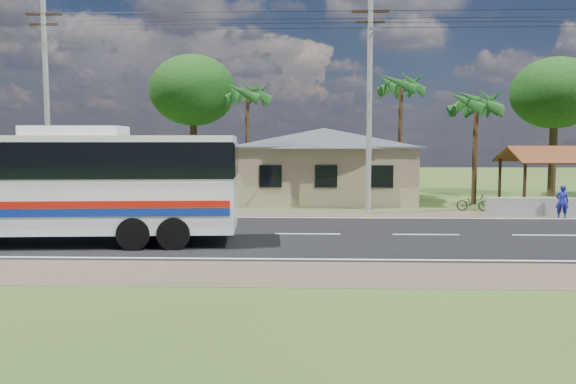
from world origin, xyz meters
The scene contains 14 objects.
ground centered at (0.00, 0.00, 0.00)m, with size 120.00×120.00×0.00m, color #314B1A.
road centered at (0.00, 0.00, 0.01)m, with size 120.00×16.00×0.03m.
house centered at (1.00, 13.00, 2.64)m, with size 12.40×10.00×5.00m.
waiting_shed centered at (13.00, 8.50, 2.73)m, with size 5.20×4.48×3.35m.
concrete_barrier centered at (12.00, 5.60, 0.45)m, with size 7.00×0.30×0.90m, color #9E9E99.
utility_poles centered at (2.67, 6.49, 5.77)m, with size 32.80×2.22×11.00m.
palm_near centered at (9.50, 11.00, 5.71)m, with size 2.80×2.80×6.70m.
palm_mid centered at (6.00, 15.50, 7.16)m, with size 2.80×2.80×8.20m.
palm_far centered at (-4.00, 16.00, 6.68)m, with size 2.80×2.80×7.70m.
tree_behind_house centered at (-8.00, 18.00, 7.12)m, with size 6.00×6.00×9.61m.
tree_behind_shed centered at (16.00, 16.00, 6.68)m, with size 5.60×5.60×9.02m.
coach_bus centered at (-8.99, -2.40, 2.32)m, with size 13.25×3.79×4.06m.
motorcycle centered at (8.52, 7.76, 0.43)m, with size 0.57×1.63×0.86m, color black.
person centered at (11.78, 4.96, 0.78)m, with size 0.57×0.37×1.56m, color navy.
Camera 1 is at (-0.01, -21.24, 3.49)m, focal length 35.00 mm.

